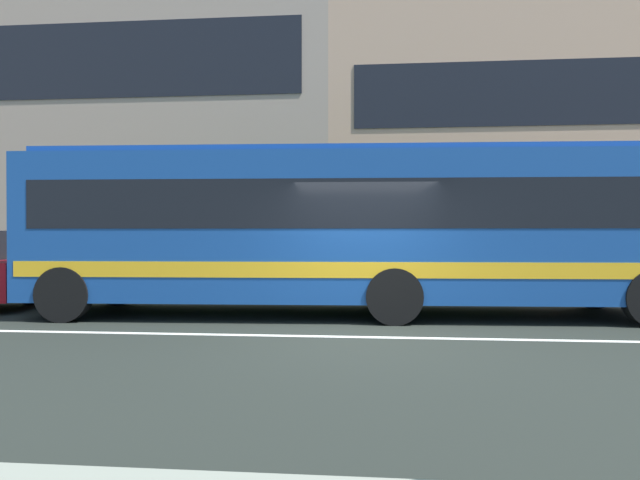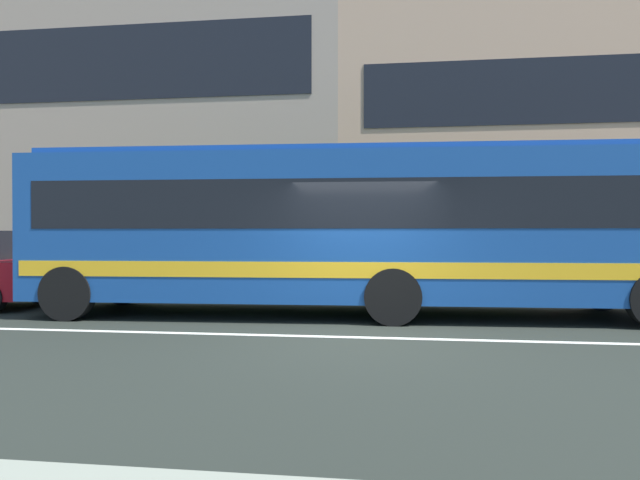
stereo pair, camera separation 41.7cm
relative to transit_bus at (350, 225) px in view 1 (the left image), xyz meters
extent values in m
plane|color=#222722|center=(0.33, -2.41, -1.77)|extent=(160.00, 160.00, 0.00)
cube|color=silver|center=(0.33, -2.41, -1.77)|extent=(60.00, 0.16, 0.01)
cube|color=#396E23|center=(-3.20, 3.75, -1.30)|extent=(14.61, 1.10, 0.94)
cube|color=tan|center=(-12.28, 13.44, 4.87)|extent=(22.43, 10.97, 13.28)
cube|color=black|center=(-12.28, 7.94, 5.93)|extent=(20.63, 0.04, 2.66)
cube|color=tan|center=(9.89, 13.44, 3.58)|extent=(21.91, 10.97, 10.71)
cube|color=#17448F|center=(0.00, 0.00, -0.05)|extent=(12.45, 3.08, 2.74)
cube|color=black|center=(0.00, 0.00, 0.36)|extent=(11.71, 3.07, 0.88)
cube|color=gold|center=(0.00, 0.00, -0.80)|extent=(12.20, 3.10, 0.28)
cube|color=navy|center=(0.00, 0.00, 1.38)|extent=(11.94, 2.65, 0.12)
cube|color=black|center=(-6.18, -0.24, 0.36)|extent=(0.12, 2.18, 0.96)
cylinder|color=black|center=(-5.13, -1.40, -1.27)|extent=(1.01, 0.32, 1.00)
cylinder|color=black|center=(-5.22, 0.99, -1.27)|extent=(1.01, 0.32, 1.00)
cylinder|color=black|center=(0.82, -1.17, -1.27)|extent=(1.01, 0.32, 1.00)
cylinder|color=black|center=(0.73, 1.23, -1.27)|extent=(1.01, 0.32, 1.00)
cylinder|color=black|center=(5.12, 1.40, -1.27)|extent=(1.01, 0.32, 1.00)
cylinder|color=black|center=(-7.26, 0.96, -1.45)|extent=(0.65, 0.24, 0.64)
camera|label=1|loc=(0.45, -11.13, -0.18)|focal=31.72mm
camera|label=2|loc=(0.87, -11.08, -0.18)|focal=31.72mm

